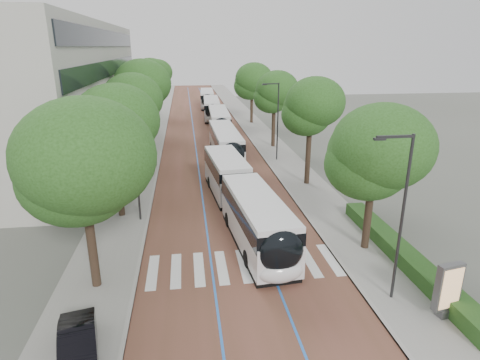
{
  "coord_description": "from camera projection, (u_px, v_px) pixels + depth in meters",
  "views": [
    {
      "loc": [
        -2.69,
        -18.42,
        11.61
      ],
      "look_at": [
        1.05,
        8.86,
        2.4
      ],
      "focal_mm": 30.0,
      "sensor_mm": 36.0,
      "label": 1
    }
  ],
  "objects": [
    {
      "name": "bus_queued_3",
      "position": [
        207.0,
        99.0,
        80.03
      ],
      "size": [
        3.08,
        12.5,
        3.2
      ],
      "rotation": [
        0.0,
        0.0,
        -0.05
      ],
      "color": "silver",
      "rests_on": "ground"
    },
    {
      "name": "kerb_right",
      "position": [
        242.0,
        128.0,
        59.62
      ],
      "size": [
        0.2,
        140.0,
        0.14
      ],
      "primitive_type": "cube",
      "color": "gray",
      "rests_on": "ground"
    },
    {
      "name": "kerb_left",
      "position": [
        166.0,
        130.0,
        58.18
      ],
      "size": [
        0.2,
        140.0,
        0.14
      ],
      "primitive_type": "cube",
      "color": "gray",
      "rests_on": "ground"
    },
    {
      "name": "trees_left",
      "position": [
        135.0,
        99.0,
        39.37
      ],
      "size": [
        6.33,
        60.8,
        9.77
      ],
      "color": "black",
      "rests_on": "ground"
    },
    {
      "name": "trees_right",
      "position": [
        285.0,
        101.0,
        41.71
      ],
      "size": [
        5.82,
        47.74,
        8.73
      ],
      "color": "black",
      "rests_on": "ground"
    },
    {
      "name": "bus_queued_2",
      "position": [
        212.0,
        109.0,
        67.32
      ],
      "size": [
        3.04,
        12.49,
        3.2
      ],
      "rotation": [
        0.0,
        0.0,
        -0.04
      ],
      "color": "silver",
      "rests_on": "ground"
    },
    {
      "name": "sidewalk_left",
      "position": [
        152.0,
        130.0,
        57.93
      ],
      "size": [
        4.0,
        140.0,
        0.12
      ],
      "primitive_type": "cube",
      "color": "gray",
      "rests_on": "ground"
    },
    {
      "name": "streetlight_near",
      "position": [
        400.0,
        207.0,
        17.84
      ],
      "size": [
        1.82,
        0.2,
        8.0
      ],
      "color": "#2A2B2D",
      "rests_on": "sidewalk_right"
    },
    {
      "name": "parked_car",
      "position": [
        78.0,
        346.0,
        15.27
      ],
      "size": [
        2.23,
        4.14,
        1.3
      ],
      "primitive_type": "imported",
      "rotation": [
        0.0,
        0.0,
        0.23
      ],
      "color": "black",
      "rests_on": "sidewalk_left"
    },
    {
      "name": "bus_queued_0",
      "position": [
        226.0,
        145.0,
        42.72
      ],
      "size": [
        2.74,
        12.44,
        3.2
      ],
      "rotation": [
        0.0,
        0.0,
        0.02
      ],
      "color": "silver",
      "rests_on": "ground"
    },
    {
      "name": "office_building",
      "position": [
        26.0,
        91.0,
        42.91
      ],
      "size": [
        18.11,
        40.0,
        14.0
      ],
      "color": "#9E9D93",
      "rests_on": "ground"
    },
    {
      "name": "ground",
      "position": [
        243.0,
        276.0,
        21.33
      ],
      "size": [
        160.0,
        160.0,
        0.0
      ],
      "primitive_type": "plane",
      "color": "#51544C",
      "rests_on": "ground"
    },
    {
      "name": "lead_bus",
      "position": [
        242.0,
        199.0,
        27.59
      ],
      "size": [
        4.12,
        18.54,
        3.2
      ],
      "rotation": [
        0.0,
        0.0,
        0.09
      ],
      "color": "black",
      "rests_on": "ground"
    },
    {
      "name": "road",
      "position": [
        204.0,
        129.0,
        58.91
      ],
      "size": [
        11.0,
        140.0,
        0.02
      ],
      "primitive_type": "cube",
      "color": "brown",
      "rests_on": "ground"
    },
    {
      "name": "sidewalk_right",
      "position": [
        254.0,
        128.0,
        59.86
      ],
      "size": [
        4.0,
        140.0,
        0.12
      ],
      "primitive_type": "cube",
      "color": "gray",
      "rests_on": "ground"
    },
    {
      "name": "zebra_crossing",
      "position": [
        244.0,
        265.0,
        22.29
      ],
      "size": [
        10.55,
        3.6,
        0.01
      ],
      "color": "silver",
      "rests_on": "ground"
    },
    {
      "name": "lane_line_right",
      "position": [
        215.0,
        129.0,
        59.11
      ],
      "size": [
        0.12,
        126.0,
        0.01
      ],
      "primitive_type": "cube",
      "color": "blue",
      "rests_on": "road"
    },
    {
      "name": "lamp_post_left",
      "position": [
        136.0,
        164.0,
        26.76
      ],
      "size": [
        0.14,
        0.14,
        8.0
      ],
      "primitive_type": "cylinder",
      "color": "#2A2B2D",
      "rests_on": "sidewalk_left"
    },
    {
      "name": "streetlight_far",
      "position": [
        276.0,
        115.0,
        41.33
      ],
      "size": [
        1.82,
        0.2,
        8.0
      ],
      "color": "#2A2B2D",
      "rests_on": "sidewalk_right"
    },
    {
      "name": "ad_panel",
      "position": [
        448.0,
        289.0,
        17.54
      ],
      "size": [
        1.31,
        0.59,
        2.62
      ],
      "rotation": [
        0.0,
        0.0,
        0.19
      ],
      "color": "#59595B",
      "rests_on": "sidewalk_right"
    },
    {
      "name": "bus_queued_1",
      "position": [
        219.0,
        122.0,
        55.48
      ],
      "size": [
        2.88,
        12.47,
        3.2
      ],
      "rotation": [
        0.0,
        0.0,
        -0.03
      ],
      "color": "silver",
      "rests_on": "ground"
    },
    {
      "name": "lane_line_left",
      "position": [
        193.0,
        129.0,
        58.7
      ],
      "size": [
        0.12,
        126.0,
        0.01
      ],
      "primitive_type": "cube",
      "color": "blue",
      "rests_on": "road"
    },
    {
      "name": "hedge",
      "position": [
        404.0,
        256.0,
        22.34
      ],
      "size": [
        1.2,
        14.0,
        0.8
      ],
      "primitive_type": "cube",
      "color": "#1E4618",
      "rests_on": "sidewalk_right"
    }
  ]
}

